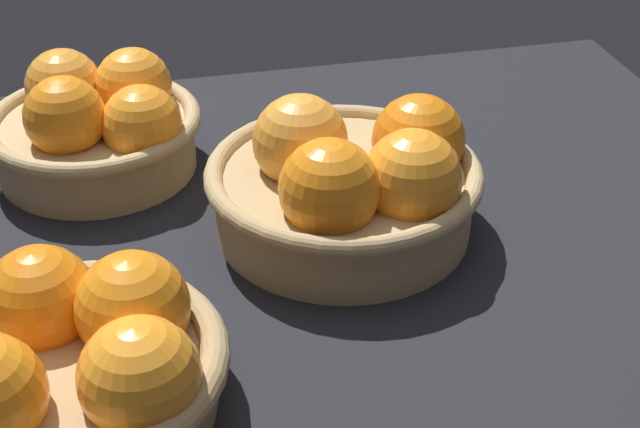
# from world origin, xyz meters

# --- Properties ---
(market_tray) EXTENTS (0.84, 0.72, 0.03)m
(market_tray) POSITION_xyz_m (0.00, 0.00, 0.01)
(market_tray) COLOR black
(market_tray) RESTS_ON ground
(basket_near_left) EXTENTS (0.22, 0.22, 0.10)m
(basket_near_left) POSITION_xyz_m (-0.23, -0.15, 0.07)
(basket_near_left) COLOR tan
(basket_near_left) RESTS_ON market_tray
(basket_center) EXTENTS (0.24, 0.24, 0.12)m
(basket_center) POSITION_xyz_m (0.01, 0.01, 0.08)
(basket_center) COLOR tan
(basket_center) RESTS_ON market_tray
(basket_far_left) EXTENTS (0.21, 0.21, 0.11)m
(basket_far_left) POSITION_xyz_m (-0.20, 0.17, 0.08)
(basket_far_left) COLOR tan
(basket_far_left) RESTS_ON market_tray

